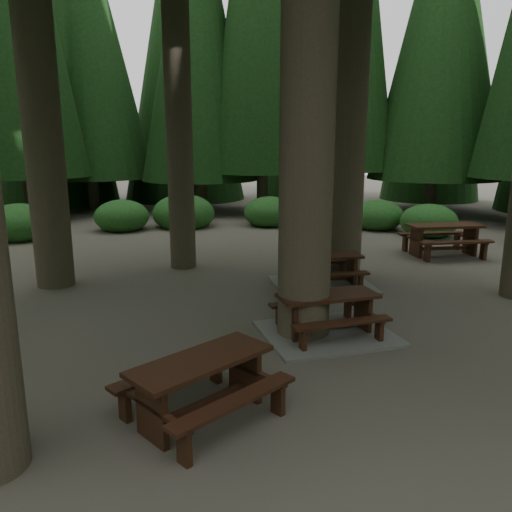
{
  "coord_description": "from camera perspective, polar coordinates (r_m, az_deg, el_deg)",
  "views": [
    {
      "loc": [
        -0.5,
        -7.45,
        3.09
      ],
      "look_at": [
        0.1,
        1.24,
        1.1
      ],
      "focal_mm": 35.0,
      "sensor_mm": 36.0,
      "label": 1
    }
  ],
  "objects": [
    {
      "name": "ground",
      "position": [
        8.08,
        -0.09,
        -9.61
      ],
      "size": [
        80.0,
        80.0,
        0.0
      ],
      "primitive_type": "plane",
      "color": "#564F46",
      "rests_on": "ground"
    },
    {
      "name": "picnic_table_a",
      "position": [
        8.3,
        8.14,
        -7.46
      ],
      "size": [
        2.39,
        2.12,
        0.7
      ],
      "rotation": [
        0.0,
        0.0,
        0.23
      ],
      "color": "gray",
      "rests_on": "ground"
    },
    {
      "name": "picnic_table_c",
      "position": [
        11.04,
        7.63,
        -2.26
      ],
      "size": [
        2.26,
        1.93,
        0.71
      ],
      "rotation": [
        0.0,
        0.0,
        0.1
      ],
      "color": "gray",
      "rests_on": "ground"
    },
    {
      "name": "picnic_table_d",
      "position": [
        14.81,
        20.68,
        2.27
      ],
      "size": [
        2.14,
        1.78,
        0.87
      ],
      "rotation": [
        0.0,
        0.0,
        0.08
      ],
      "color": "#34200F",
      "rests_on": "ground"
    },
    {
      "name": "picnic_table_e",
      "position": [
        5.84,
        -6.22,
        -13.73
      ],
      "size": [
        2.15,
        2.12,
        0.73
      ],
      "rotation": [
        0.0,
        0.0,
        0.71
      ],
      "color": "#34200F",
      "rests_on": "ground"
    },
    {
      "name": "shrub_ring",
      "position": [
        8.72,
        4.22,
        -5.15
      ],
      "size": [
        23.86,
        24.64,
        1.49
      ],
      "color": "#1E541D",
      "rests_on": "ground"
    }
  ]
}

